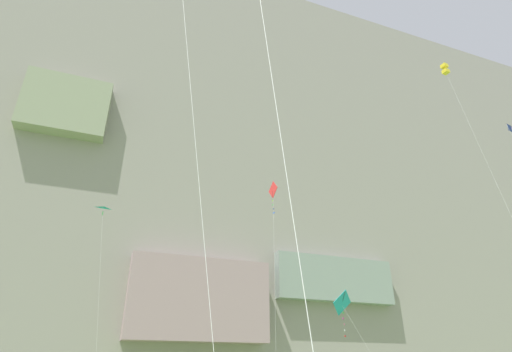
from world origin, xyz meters
TOP-DOWN VIEW (x-y plane):
  - cliff_face at (-0.00, 62.99)m, footprint 180.00×30.56m
  - kite_delta_low_center at (-11.59, 37.91)m, footprint 2.53×1.70m
  - kite_box_mid_left at (21.08, 25.86)m, footprint 1.36×5.83m
  - kite_diamond_far_left at (5.27, 37.94)m, footprint 1.64×4.42m
  - kite_diamond_mid_center at (11.13, 35.23)m, footprint 3.45×5.19m

SIDE VIEW (x-z plane):
  - kite_diamond_mid_center at x=11.13m, z-range 3.92..14.52m
  - kite_delta_low_center at x=-11.59m, z-range 7.60..24.38m
  - kite_diamond_far_left at x=5.27m, z-range 9.67..32.32m
  - kite_box_mid_left at x=21.08m, z-range 16.12..50.24m
  - cliff_face at x=0.00m, z-range -0.05..68.47m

